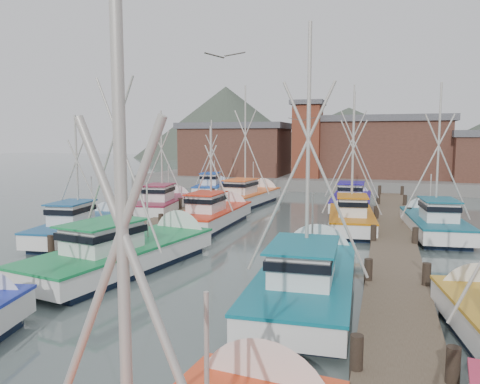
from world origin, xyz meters
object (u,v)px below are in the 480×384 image
(lookout_tower, at_px, (307,139))
(boat_12, at_px, (249,196))
(boat_4, at_px, (132,251))
(boat_8, at_px, (215,214))

(lookout_tower, xyz_separation_m, boat_12, (-2.61, -14.44, -4.86))
(boat_12, bearing_deg, lookout_tower, 85.54)
(lookout_tower, distance_m, boat_4, 35.16)
(lookout_tower, bearing_deg, boat_12, -100.24)
(boat_4, xyz_separation_m, boat_8, (-0.05, 10.50, -0.01))
(lookout_tower, xyz_separation_m, boat_8, (-2.00, -24.27, -4.88))
(boat_4, bearing_deg, boat_8, 100.25)
(lookout_tower, height_order, boat_4, boat_4)
(lookout_tower, bearing_deg, boat_8, -94.72)
(boat_4, relative_size, boat_8, 1.24)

